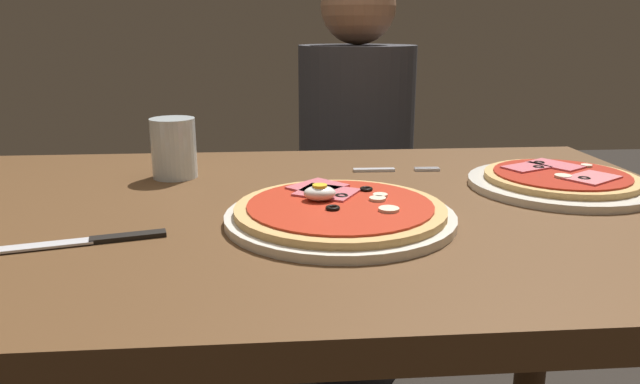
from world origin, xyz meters
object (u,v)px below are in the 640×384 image
at_px(pizza_foreground, 340,213).
at_px(pizza_across_left, 560,181).
at_px(diner_person, 355,195).
at_px(fork, 389,170).
at_px(dining_table, 295,282).
at_px(water_glass_far, 174,152).
at_px(knife, 95,240).

distance_m(pizza_foreground, pizza_across_left, 0.40).
bearing_deg(pizza_foreground, pizza_across_left, 20.69).
relative_size(pizza_across_left, diner_person, 0.25).
bearing_deg(pizza_across_left, fork, 151.50).
distance_m(dining_table, pizza_foreground, 0.17).
bearing_deg(dining_table, water_glass_far, 137.35).
bearing_deg(knife, dining_table, 29.55).
relative_size(dining_table, pizza_across_left, 4.24).
xyz_separation_m(dining_table, water_glass_far, (-0.20, 0.18, 0.17)).
height_order(water_glass_far, fork, water_glass_far).
height_order(fork, diner_person, diner_person).
relative_size(dining_table, pizza_foreground, 4.00).
bearing_deg(diner_person, dining_table, 75.36).
xyz_separation_m(dining_table, diner_person, (0.20, 0.78, -0.09)).
bearing_deg(diner_person, pizza_foreground, 80.40).
height_order(dining_table, pizza_across_left, pizza_across_left).
height_order(pizza_foreground, fork, pizza_foreground).
xyz_separation_m(pizza_foreground, knife, (-0.30, -0.06, -0.01)).
bearing_deg(diner_person, pizza_across_left, 107.65).
bearing_deg(pizza_foreground, diner_person, 80.40).
height_order(dining_table, knife, knife).
distance_m(fork, knife, 0.54).
relative_size(pizza_foreground, fork, 1.95).
bearing_deg(knife, fork, 38.17).
bearing_deg(fork, knife, -141.83).
height_order(pizza_foreground, knife, pizza_foreground).
xyz_separation_m(dining_table, knife, (-0.25, -0.14, 0.13)).
height_order(fork, knife, knife).
xyz_separation_m(pizza_across_left, water_glass_far, (-0.63, 0.12, 0.03)).
height_order(pizza_foreground, water_glass_far, water_glass_far).
distance_m(knife, diner_person, 1.05).
xyz_separation_m(pizza_across_left, fork, (-0.25, 0.14, -0.01)).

